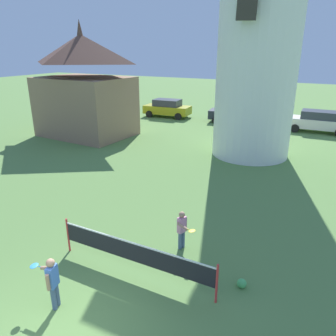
# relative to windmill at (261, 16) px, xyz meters

# --- Properties ---
(ground_plane) EXTENTS (120.00, 120.00, 0.00)m
(ground_plane) POSITION_rel_windmill_xyz_m (-0.39, -14.60, -7.37)
(ground_plane) COLOR #5B8442
(windmill) EXTENTS (8.14, 5.00, 15.13)m
(windmill) POSITION_rel_windmill_xyz_m (0.00, 0.00, 0.00)
(windmill) COLOR white
(windmill) RESTS_ON ground_plane
(tennis_net) EXTENTS (4.77, 0.06, 1.10)m
(tennis_net) POSITION_rel_windmill_xyz_m (-0.04, -12.21, -6.69)
(tennis_net) COLOR red
(tennis_net) RESTS_ON ground_plane
(player_near) EXTENTS (0.83, 0.44, 1.35)m
(player_near) POSITION_rel_windmill_xyz_m (-1.05, -14.11, -6.61)
(player_near) COLOR slate
(player_near) RESTS_ON ground_plane
(player_far) EXTENTS (0.70, 0.66, 1.25)m
(player_far) POSITION_rel_windmill_xyz_m (0.60, -10.49, -6.66)
(player_far) COLOR slate
(player_far) RESTS_ON ground_plane
(stray_ball) EXTENTS (0.25, 0.25, 0.25)m
(stray_ball) POSITION_rel_windmill_xyz_m (2.73, -11.39, -7.25)
(stray_ball) COLOR #4CB259
(stray_ball) RESTS_ON ground_plane
(parked_car_mustard) EXTENTS (4.21, 2.12, 1.56)m
(parked_car_mustard) POSITION_rel_windmill_xyz_m (-9.36, 7.57, -6.56)
(parked_car_mustard) COLOR #999919
(parked_car_mustard) RESTS_ON ground_plane
(parked_car_black) EXTENTS (4.51, 2.32, 1.56)m
(parked_car_black) POSITION_rel_windmill_xyz_m (-3.19, 7.98, -6.56)
(parked_car_black) COLOR #1E232D
(parked_car_black) RESTS_ON ground_plane
(parked_car_cream) EXTENTS (4.35, 1.94, 1.56)m
(parked_car_cream) POSITION_rel_windmill_xyz_m (3.08, 7.68, -6.56)
(parked_car_cream) COLOR silver
(parked_car_cream) RESTS_ON ground_plane
(chapel) EXTENTS (6.56, 4.98, 7.60)m
(chapel) POSITION_rel_windmill_xyz_m (-11.39, -0.76, -4.09)
(chapel) COLOR #937056
(chapel) RESTS_ON ground_plane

